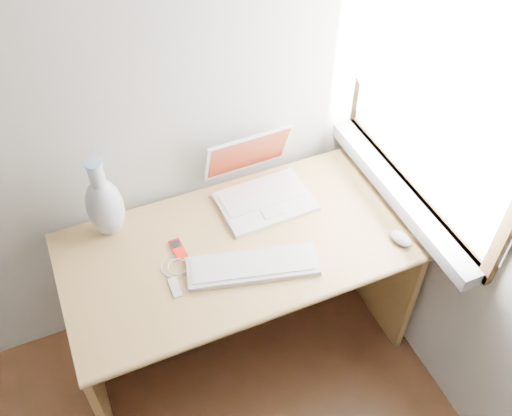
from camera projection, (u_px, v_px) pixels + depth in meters
name	position (u px, v px, depth m)	size (l,w,h in m)	color
window	(431.00, 87.00, 1.91)	(0.11, 0.99, 1.10)	white
desk	(232.00, 261.00, 2.37)	(1.35, 0.67, 0.71)	tan
laptop	(261.00, 185.00, 2.31)	(0.38, 0.32, 0.25)	white
external_keyboard	(253.00, 266.00, 2.09)	(0.50, 0.26, 0.02)	silver
mouse	(401.00, 238.00, 2.17)	(0.06, 0.09, 0.03)	white
ipod	(178.00, 249.00, 2.15)	(0.05, 0.10, 0.01)	#AE170C
cable_coil	(175.00, 267.00, 2.10)	(0.11, 0.11, 0.01)	silver
remote	(175.00, 287.00, 2.03)	(0.03, 0.09, 0.01)	silver
vase	(105.00, 205.00, 2.12)	(0.14, 0.14, 0.36)	#B1BFCD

